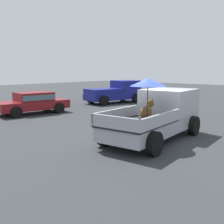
# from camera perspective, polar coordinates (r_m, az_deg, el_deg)

# --- Properties ---
(ground_plane) EXTENTS (80.00, 80.00, 0.00)m
(ground_plane) POSITION_cam_1_polar(r_m,az_deg,el_deg) (10.88, 8.41, -5.75)
(ground_plane) COLOR #2D3033
(pickup_truck_main) EXTENTS (5.19, 2.61, 2.41)m
(pickup_truck_main) POSITION_cam_1_polar(r_m,az_deg,el_deg) (11.08, 9.66, -0.34)
(pickup_truck_main) COLOR black
(pickup_truck_main) RESTS_ON ground
(pickup_truck_red) EXTENTS (5.08, 3.00, 1.80)m
(pickup_truck_red) POSITION_cam_1_polar(r_m,az_deg,el_deg) (22.57, 0.82, 4.15)
(pickup_truck_red) COLOR black
(pickup_truck_red) RESTS_ON ground
(parked_sedan_near) EXTENTS (4.53, 2.51, 1.33)m
(parked_sedan_near) POSITION_cam_1_polar(r_m,az_deg,el_deg) (17.67, -16.05, 2.07)
(parked_sedan_near) COLOR black
(parked_sedan_near) RESTS_ON ground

